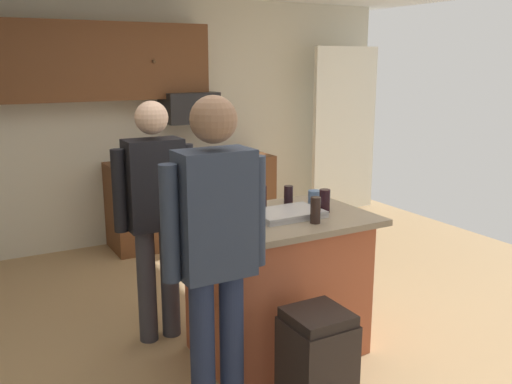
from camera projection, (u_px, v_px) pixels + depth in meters
floor at (254, 349)px, 3.82m from camera, size 7.04×7.04×0.00m
back_wall at (126, 122)px, 5.91m from camera, size 6.40×0.10×2.60m
french_door_window_panel at (344, 130)px, 6.85m from camera, size 0.90×0.06×2.00m
cabinet_run_upper at (88, 61)px, 5.40m from camera, size 2.40×0.38×0.75m
cabinet_run_lower at (192, 199)px, 6.11m from camera, size 1.80×0.63×0.90m
microwave_over_range at (189, 107)px, 5.90m from camera, size 0.56×0.40×0.32m
kitchen_island at (278, 284)px, 3.71m from camera, size 1.19×0.83×0.95m
person_guest_by_door at (155, 206)px, 3.78m from camera, size 0.57×0.22×1.68m
person_guest_left at (216, 243)px, 2.81m from camera, size 0.57×0.23×1.77m
glass_pilsner at (241, 217)px, 3.33m from camera, size 0.07×0.07×0.15m
mug_ceramic_white at (216, 214)px, 3.48m from camera, size 0.13×0.08×0.10m
glass_short_whisky at (315, 210)px, 3.44m from camera, size 0.06×0.06×0.17m
tumbler_amber at (262, 197)px, 3.77m from camera, size 0.07×0.07×0.16m
mug_blue_stoneware at (315, 198)px, 3.89m from camera, size 0.13×0.09×0.10m
glass_stout_tall at (325, 201)px, 3.69m from camera, size 0.07×0.07×0.15m
glass_dark_ale at (288, 195)px, 3.90m from camera, size 0.06×0.06×0.13m
serving_tray at (287, 214)px, 3.60m from camera, size 0.44×0.30×0.04m
trash_bin at (317, 363)px, 3.08m from camera, size 0.34×0.34×0.61m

